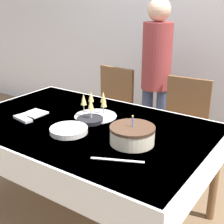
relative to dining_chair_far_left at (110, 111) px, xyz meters
The scene contains 13 objects.
ground_plane 1.11m from the dining_chair_far_left, 66.29° to the right, with size 12.00×12.00×0.00m, color brown.
wall_back 1.25m from the dining_chair_far_left, 65.31° to the left, with size 8.00×0.05×2.70m.
dining_table 0.99m from the dining_chair_far_left, 66.29° to the right, with size 1.80×1.15×0.77m.
dining_chair_far_left is the anchor object (origin of this frame).
dining_chair_far_right 0.78m from the dining_chair_far_left, ahead, with size 0.45×0.45×0.95m.
birthday_cake 1.32m from the dining_chair_far_left, 49.26° to the right, with size 0.28×0.28×0.18m.
champagne_tray 0.89m from the dining_chair_far_left, 63.15° to the right, with size 0.32×0.32×0.18m.
plate_stack_main 1.18m from the dining_chair_far_left, 69.09° to the right, with size 0.25×0.25×0.03m.
plate_stack_dessert 0.97m from the dining_chair_far_left, 64.25° to the right, with size 0.19×0.19×0.03m.
cake_knife 1.51m from the dining_chair_far_left, 53.78° to the right, with size 0.28×0.14×0.00m.
fork_pile 1.12m from the dining_chair_far_left, 91.00° to the right, with size 0.18×0.09×0.02m.
napkin_pile 0.99m from the dining_chair_far_left, 92.24° to the right, with size 0.15×0.15×0.01m.
person_standing 0.64m from the dining_chair_far_left, 23.85° to the left, with size 0.28×0.28×1.62m.
Camera 1 is at (1.32, -1.58, 1.62)m, focal length 50.00 mm.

